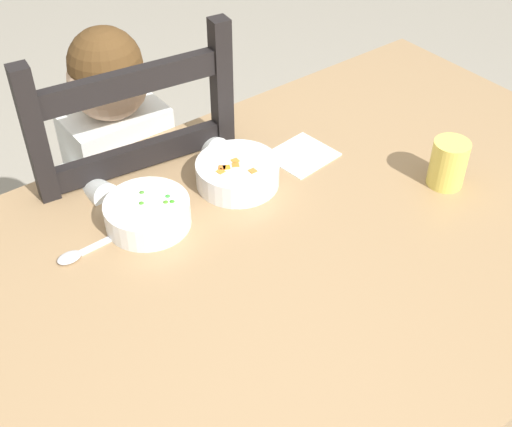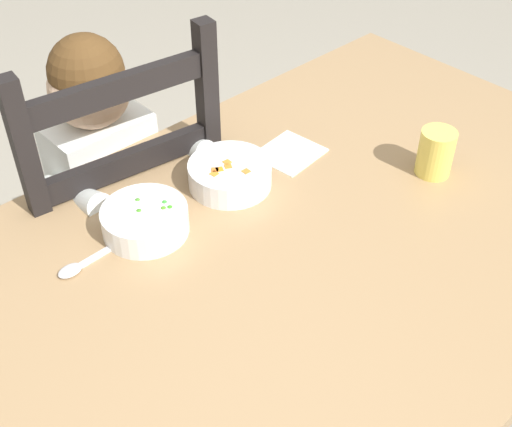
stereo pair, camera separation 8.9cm
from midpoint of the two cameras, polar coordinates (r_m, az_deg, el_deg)
dining_table at (r=1.26m, az=5.14°, el=-5.61°), size 1.53×0.91×0.71m
dining_chair at (r=1.64m, az=-9.03°, el=-0.69°), size 0.47×0.47×0.99m
child_figure at (r=1.54m, az=-9.37°, el=3.96°), size 0.32×0.31×0.95m
bowl_of_peas at (r=1.23m, az=-7.19°, el=0.01°), size 0.16×0.16×0.05m
bowl_of_carrots at (r=1.31m, az=0.36°, el=3.47°), size 0.16×0.16×0.05m
spoon at (r=1.20m, az=-12.75°, el=-3.36°), size 0.14×0.03×0.01m
drinking_cup at (r=1.37m, az=17.91°, el=4.04°), size 0.07×0.07×0.10m
paper_napkin at (r=1.41m, az=5.74°, el=4.93°), size 0.14×0.13×0.00m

